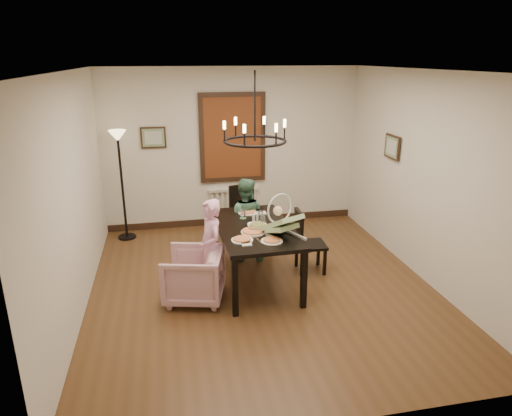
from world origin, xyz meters
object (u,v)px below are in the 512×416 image
object	(u,v)px
baby_bouncer	(281,222)
chair_right	(311,241)
seated_man	(245,226)
floor_lamp	(122,187)
armchair	(194,275)
chair_far	(247,217)
drinking_glass	(263,221)
dining_table	(255,233)
elderly_woman	(211,256)

from	to	relation	value
baby_bouncer	chair_right	bearing A→B (deg)	17.13
seated_man	baby_bouncer	world-z (taller)	baby_bouncer
floor_lamp	armchair	bearing A→B (deg)	-66.92
chair_far	drinking_glass	distance (m)	1.34
dining_table	drinking_glass	size ratio (longest dim) A/B	11.49
elderly_woman	floor_lamp	size ratio (longest dim) A/B	0.59
baby_bouncer	floor_lamp	world-z (taller)	floor_lamp
chair_far	baby_bouncer	distance (m)	1.72
dining_table	chair_far	distance (m)	1.29
seated_man	drinking_glass	size ratio (longest dim) A/B	6.91
chair_right	elderly_woman	xyz separation A→B (m)	(-1.46, -0.39, 0.07)
armchair	seated_man	size ratio (longest dim) A/B	0.69
chair_right	dining_table	bearing A→B (deg)	104.31
dining_table	chair_far	size ratio (longest dim) A/B	1.76
chair_far	seated_man	bearing A→B (deg)	-118.91
armchair	floor_lamp	distance (m)	2.58
chair_far	chair_right	bearing A→B (deg)	-71.79
armchair	floor_lamp	world-z (taller)	floor_lamp
drinking_glass	floor_lamp	distance (m)	2.79
seated_man	drinking_glass	xyz separation A→B (m)	(0.11, -0.77, 0.36)
chair_far	armchair	distance (m)	1.87
baby_bouncer	floor_lamp	bearing A→B (deg)	106.60
elderly_woman	seated_man	bearing A→B (deg)	134.93
drinking_glass	baby_bouncer	bearing A→B (deg)	-67.02
floor_lamp	seated_man	bearing A→B (deg)	-33.88
drinking_glass	seated_man	bearing A→B (deg)	97.93
elderly_woman	drinking_glass	size ratio (longest dim) A/B	6.99
armchair	drinking_glass	bearing A→B (deg)	121.59
chair_right	seated_man	distance (m)	1.04
drinking_glass	floor_lamp	world-z (taller)	floor_lamp
dining_table	baby_bouncer	bearing A→B (deg)	-57.05
chair_far	drinking_glass	size ratio (longest dim) A/B	6.53
dining_table	elderly_woman	xyz separation A→B (m)	(-0.62, -0.22, -0.19)
armchair	baby_bouncer	distance (m)	1.29
elderly_woman	chair_far	bearing A→B (deg)	140.57
chair_right	seated_man	world-z (taller)	seated_man
elderly_woman	floor_lamp	bearing A→B (deg)	-164.22
dining_table	chair_right	bearing A→B (deg)	9.49
chair_right	chair_far	bearing A→B (deg)	36.55
chair_far	floor_lamp	bearing A→B (deg)	144.53
chair_far	elderly_woman	xyz separation A→B (m)	(-0.73, -1.49, 0.04)
dining_table	seated_man	world-z (taller)	seated_man
chair_right	seated_man	xyz separation A→B (m)	(-0.85, 0.59, 0.07)
dining_table	elderly_woman	distance (m)	0.68
floor_lamp	elderly_woman	bearing A→B (deg)	-61.05
floor_lamp	drinking_glass	bearing A→B (deg)	-45.89
dining_table	seated_man	size ratio (longest dim) A/B	1.66
armchair	chair_right	bearing A→B (deg)	119.73
chair_right	armchair	distance (m)	1.77
seated_man	baby_bouncer	bearing A→B (deg)	116.62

